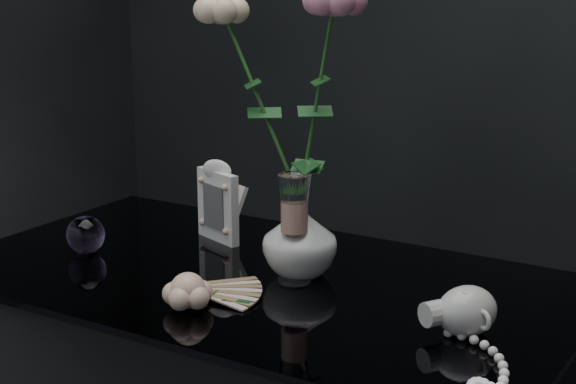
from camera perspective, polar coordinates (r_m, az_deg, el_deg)
The scene contains 8 objects.
vase at distance 1.45m, azimuth 0.76°, elevation -2.96°, with size 0.12×0.12×0.13m, color silver.
wine_glass at distance 1.41m, azimuth 0.41°, elevation -2.39°, with size 0.06×0.06×0.18m, color white, non-canonical shape.
picture_frame at distance 1.64m, azimuth -4.56°, elevation -0.54°, with size 0.11×0.09×0.15m, color white, non-canonical shape.
paperweight at distance 1.61m, azimuth -12.95°, elevation -2.71°, with size 0.07×0.07×0.07m, color #B27FCF, non-canonical shape.
paper_fan at distance 1.39m, azimuth -6.25°, elevation -6.20°, with size 0.22×0.17×0.02m, color beige, non-canonical shape.
loose_rose at distance 1.33m, azimuth -6.49°, elevation -6.38°, with size 0.13×0.17×0.06m, color beige, non-canonical shape.
pearl_jar at distance 1.26m, azimuth 11.50°, elevation -7.41°, with size 0.25×0.26×0.07m, color silver, non-canonical shape.
roses at distance 1.42m, azimuth -0.36°, elevation 7.35°, with size 0.28×0.11×0.40m.
Camera 1 is at (0.76, -1.10, 1.26)m, focal length 55.00 mm.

